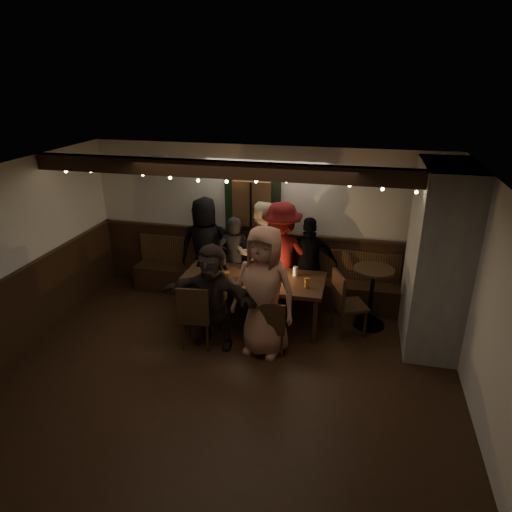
% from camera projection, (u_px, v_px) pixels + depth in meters
% --- Properties ---
extents(room, '(6.02, 5.01, 2.62)m').
position_uv_depth(room, '(321.00, 265.00, 6.64)').
color(room, black).
rests_on(room, ground).
extents(dining_table, '(2.17, 0.93, 0.94)m').
position_uv_depth(dining_table, '(253.00, 281.00, 6.97)').
color(dining_table, '#311E12').
rests_on(dining_table, ground).
extents(chair_near_left, '(0.49, 0.49, 0.98)m').
position_uv_depth(chair_near_left, '(195.00, 313.00, 6.37)').
color(chair_near_left, '#311E12').
rests_on(chair_near_left, ground).
extents(chair_near_right, '(0.41, 0.41, 0.83)m').
position_uv_depth(chair_near_right, '(272.00, 325.00, 6.25)').
color(chair_near_right, '#311E12').
rests_on(chair_near_right, ground).
extents(chair_end, '(0.60, 0.60, 1.00)m').
position_uv_depth(chair_end, '(344.00, 300.00, 6.72)').
color(chair_end, '#311E12').
rests_on(chair_end, ground).
extents(high_top, '(0.61, 0.61, 0.96)m').
position_uv_depth(high_top, '(372.00, 290.00, 6.92)').
color(high_top, black).
rests_on(high_top, ground).
extents(person_a, '(0.98, 0.77, 1.76)m').
position_uv_depth(person_a, '(206.00, 248.00, 7.82)').
color(person_a, black).
rests_on(person_a, ground).
extents(person_b, '(0.62, 0.47, 1.52)m').
position_uv_depth(person_b, '(234.00, 260.00, 7.63)').
color(person_b, black).
rests_on(person_b, ground).
extents(person_c, '(0.97, 0.81, 1.79)m').
position_uv_depth(person_c, '(262.00, 254.00, 7.51)').
color(person_c, beige).
rests_on(person_c, ground).
extents(person_d, '(1.33, 1.06, 1.81)m').
position_uv_depth(person_d, '(281.00, 256.00, 7.39)').
color(person_d, '#470A0C').
rests_on(person_d, ground).
extents(person_e, '(0.95, 0.48, 1.56)m').
position_uv_depth(person_e, '(309.00, 264.00, 7.43)').
color(person_e, black).
rests_on(person_e, ground).
extents(person_f, '(1.48, 0.65, 1.54)m').
position_uv_depth(person_f, '(213.00, 296.00, 6.38)').
color(person_f, black).
rests_on(person_f, ground).
extents(person_g, '(1.01, 0.76, 1.86)m').
position_uv_depth(person_g, '(264.00, 292.00, 6.15)').
color(person_g, '#A87258').
rests_on(person_g, ground).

